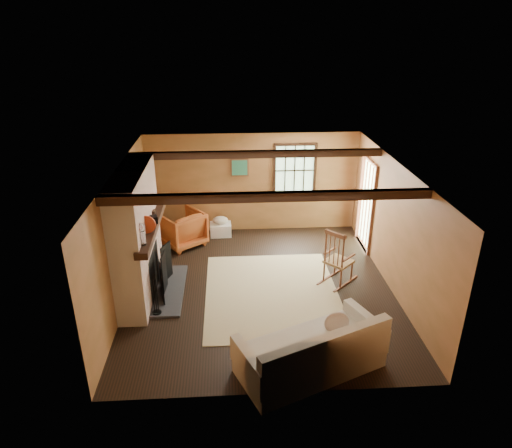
{
  "coord_description": "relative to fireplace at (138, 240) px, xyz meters",
  "views": [
    {
      "loc": [
        -0.57,
        -7.55,
        4.72
      ],
      "look_at": [
        -0.06,
        0.4,
        1.18
      ],
      "focal_mm": 32.0,
      "sensor_mm": 36.0,
      "label": 1
    }
  ],
  "objects": [
    {
      "name": "basket_pillow",
      "position": [
        1.44,
        2.45,
        -0.71
      ],
      "size": [
        0.44,
        0.4,
        0.18
      ],
      "primitive_type": "ellipsoid",
      "rotation": [
        0.0,
        0.0,
        0.34
      ],
      "color": "silver",
      "rests_on": "laundry_basket"
    },
    {
      "name": "rocking_chair",
      "position": [
        3.74,
        0.13,
        -0.62
      ],
      "size": [
        0.89,
        0.88,
        1.14
      ],
      "rotation": [
        0.0,
        0.0,
        2.34
      ],
      "color": "#A98952",
      "rests_on": "ground"
    },
    {
      "name": "firewood_pile",
      "position": [
        0.28,
        2.52,
        -0.98
      ],
      "size": [
        0.7,
        0.13,
        0.25
      ],
      "color": "brown",
      "rests_on": "ground"
    },
    {
      "name": "rug",
      "position": [
        2.43,
        -0.2,
        -1.1
      ],
      "size": [
        2.5,
        3.0,
        0.01
      ],
      "primitive_type": "cube",
      "color": "#CEB589",
      "rests_on": "ground"
    },
    {
      "name": "ground",
      "position": [
        2.23,
        0.0,
        -1.1
      ],
      "size": [
        5.5,
        5.5,
        0.0
      ],
      "primitive_type": "plane",
      "color": "black",
      "rests_on": "ground"
    },
    {
      "name": "room_envelope",
      "position": [
        2.45,
        0.26,
        0.53
      ],
      "size": [
        5.02,
        5.52,
        2.44
      ],
      "color": "#A8673B",
      "rests_on": "ground"
    },
    {
      "name": "sofa",
      "position": [
        2.82,
        -2.34,
        -0.79
      ],
      "size": [
        2.34,
        1.71,
        0.86
      ],
      "rotation": [
        0.0,
        0.0,
        0.41
      ],
      "color": "silver",
      "rests_on": "ground"
    },
    {
      "name": "armchair",
      "position": [
        0.57,
        1.99,
        -0.7
      ],
      "size": [
        1.23,
        1.24,
        0.81
      ],
      "primitive_type": "imported",
      "rotation": [
        0.0,
        0.0,
        -2.49
      ],
      "color": "#BF6026",
      "rests_on": "ground"
    },
    {
      "name": "fireplace",
      "position": [
        0.0,
        0.0,
        0.0
      ],
      "size": [
        1.02,
        2.3,
        2.4
      ],
      "color": "brown",
      "rests_on": "ground"
    },
    {
      "name": "laundry_basket",
      "position": [
        1.44,
        2.45,
        -0.95
      ],
      "size": [
        0.51,
        0.4,
        0.3
      ],
      "primitive_type": "cube",
      "rotation": [
        0.0,
        0.0,
        0.04
      ],
      "color": "white",
      "rests_on": "ground"
    }
  ]
}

